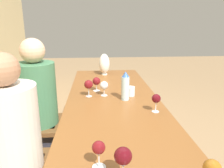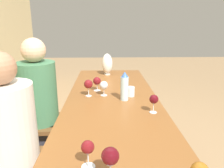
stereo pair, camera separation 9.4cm
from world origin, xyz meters
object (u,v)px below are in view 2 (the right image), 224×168
(water_bottle, at_px, (124,86))
(wine_glass_2, at_px, (88,148))
(wine_glass_4, at_px, (154,100))
(person_far, at_px, (40,101))
(chair_far, at_px, (32,116))
(vase, at_px, (107,64))
(wine_glass_1, at_px, (88,84))
(person_near, at_px, (12,139))
(wine_glass_3, at_px, (110,157))
(chair_near, at_px, (0,157))
(wine_glass_6, at_px, (104,86))
(water_tumbler, at_px, (130,92))
(wine_glass_0, at_px, (97,81))

(water_bottle, distance_m, wine_glass_2, 0.96)
(wine_glass_4, height_order, person_far, person_far)
(chair_far, bearing_deg, vase, -42.12)
(water_bottle, relative_size, wine_glass_2, 1.82)
(wine_glass_4, relative_size, person_far, 0.11)
(wine_glass_1, bearing_deg, vase, -12.10)
(wine_glass_2, bearing_deg, chair_far, 30.64)
(chair_far, relative_size, person_near, 0.80)
(chair_far, xyz_separation_m, person_near, (-0.66, -0.09, 0.13))
(person_far, bearing_deg, person_near, -179.93)
(person_far, bearing_deg, chair_far, 90.00)
(vase, relative_size, wine_glass_3, 1.75)
(chair_near, bearing_deg, wine_glass_6, -47.30)
(person_near, bearing_deg, wine_glass_1, -36.34)
(water_tumbler, xyz_separation_m, wine_glass_6, (0.02, 0.25, 0.05))
(wine_glass_1, bearing_deg, wine_glass_6, -84.79)
(wine_glass_6, xyz_separation_m, person_far, (0.02, 0.61, -0.16))
(vase, bearing_deg, person_near, 156.36)
(water_bottle, relative_size, person_far, 0.20)
(wine_glass_0, relative_size, chair_near, 0.14)
(person_far, bearing_deg, chair_near, 172.18)
(vase, height_order, wine_glass_6, vase)
(water_tumbler, bearing_deg, wine_glass_2, 162.96)
(chair_near, height_order, chair_far, same)
(chair_near, height_order, person_far, person_far)
(water_bottle, relative_size, vase, 0.94)
(water_tumbler, bearing_deg, wine_glass_6, 84.61)
(vase, relative_size, wine_glass_1, 1.75)
(wine_glass_1, relative_size, wine_glass_3, 1.00)
(water_bottle, xyz_separation_m, chair_near, (-0.52, 0.89, -0.34))
(wine_glass_3, bearing_deg, person_near, 52.67)
(wine_glass_1, distance_m, wine_glass_2, 1.05)
(wine_glass_6, bearing_deg, wine_glass_0, 24.77)
(wine_glass_2, distance_m, person_near, 0.70)
(person_near, bearing_deg, wine_glass_0, -34.08)
(wine_glass_3, xyz_separation_m, chair_far, (1.16, 0.74, -0.32))
(wine_glass_0, bearing_deg, wine_glass_2, -179.93)
(wine_glass_3, bearing_deg, wine_glass_2, 50.55)
(wine_glass_0, relative_size, person_near, 0.11)
(wine_glass_0, xyz_separation_m, wine_glass_1, (-0.16, 0.07, 0.02))
(wine_glass_3, bearing_deg, wine_glass_1, 9.01)
(wine_glass_0, height_order, wine_glass_1, wine_glass_1)
(wine_glass_2, height_order, chair_near, chair_near)
(wine_glass_3, distance_m, chair_far, 1.41)
(chair_far, bearing_deg, wine_glass_6, -91.24)
(water_bottle, bearing_deg, chair_near, 120.42)
(wine_glass_1, xyz_separation_m, chair_far, (0.03, 0.56, -0.33))
(wine_glass_3, bearing_deg, wine_glass_6, 1.79)
(person_far, bearing_deg, wine_glass_1, -93.45)
(water_bottle, bearing_deg, wine_glass_1, 70.51)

